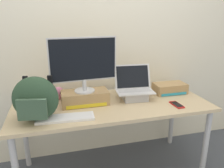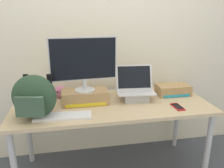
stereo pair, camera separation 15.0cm
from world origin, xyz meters
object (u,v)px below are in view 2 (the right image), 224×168
object	(u,v)px
toner_box_yellow	(85,97)
cell_phone	(178,107)
external_keyboard	(63,116)
messenger_backpack	(34,97)
plush_toy	(60,92)
open_laptop	(135,92)
coffee_mug	(34,98)
toner_box_cyan	(173,90)
desktop_monitor	(84,62)

from	to	relation	value
toner_box_yellow	cell_phone	size ratio (longest dim) A/B	2.63
external_keyboard	cell_phone	xyz separation A→B (m)	(0.96, 0.02, -0.01)
toner_box_yellow	messenger_backpack	bearing A→B (deg)	-150.46
plush_toy	open_laptop	bearing A→B (deg)	-14.40
messenger_backpack	plush_toy	xyz separation A→B (m)	(0.17, 0.41, -0.11)
toner_box_yellow	coffee_mug	bearing A→B (deg)	169.99
messenger_backpack	coffee_mug	xyz separation A→B (m)	(-0.06, 0.30, -0.12)
cell_phone	plush_toy	bearing A→B (deg)	154.80
external_keyboard	toner_box_cyan	bearing A→B (deg)	20.95
cell_phone	desktop_monitor	bearing A→B (deg)	160.73
messenger_backpack	toner_box_cyan	size ratio (longest dim) A/B	1.14
desktop_monitor	external_keyboard	distance (m)	0.49
messenger_backpack	desktop_monitor	bearing A→B (deg)	38.94
desktop_monitor	plush_toy	bearing A→B (deg)	136.00
plush_toy	coffee_mug	bearing A→B (deg)	-155.12
cell_phone	toner_box_cyan	xyz separation A→B (m)	(0.10, 0.31, 0.04)
open_laptop	toner_box_cyan	world-z (taller)	open_laptop
coffee_mug	cell_phone	distance (m)	1.27
toner_box_yellow	messenger_backpack	size ratio (longest dim) A/B	1.12
external_keyboard	plush_toy	size ratio (longest dim) A/B	3.86
toner_box_yellow	open_laptop	distance (m)	0.47
open_laptop	plush_toy	size ratio (longest dim) A/B	3.14
desktop_monitor	plush_toy	world-z (taller)	desktop_monitor
external_keyboard	open_laptop	bearing A→B (deg)	26.40
messenger_backpack	cell_phone	distance (m)	1.18
coffee_mug	cell_phone	bearing A→B (deg)	-14.76
desktop_monitor	messenger_backpack	xyz separation A→B (m)	(-0.39, -0.22, -0.21)
open_laptop	cell_phone	size ratio (longest dim) A/B	2.32
external_keyboard	coffee_mug	size ratio (longest dim) A/B	3.45
messenger_backpack	plush_toy	size ratio (longest dim) A/B	3.17
messenger_backpack	toner_box_yellow	bearing A→B (deg)	39.08
coffee_mug	plush_toy	bearing A→B (deg)	24.88
toner_box_cyan	open_laptop	bearing A→B (deg)	-172.23
desktop_monitor	open_laptop	xyz separation A→B (m)	(0.47, 0.01, -0.31)
desktop_monitor	open_laptop	size ratio (longest dim) A/B	1.60
toner_box_yellow	toner_box_cyan	bearing A→B (deg)	4.22
cell_phone	toner_box_yellow	bearing A→B (deg)	160.65
cell_phone	toner_box_cyan	bearing A→B (deg)	70.41
desktop_monitor	plush_toy	distance (m)	0.43
open_laptop	toner_box_yellow	bearing A→B (deg)	-174.37
toner_box_yellow	plush_toy	world-z (taller)	toner_box_yellow
toner_box_yellow	external_keyboard	bearing A→B (deg)	-125.55
external_keyboard	cell_phone	world-z (taller)	external_keyboard
toner_box_yellow	external_keyboard	xyz separation A→B (m)	(-0.19, -0.27, -0.05)
cell_phone	toner_box_cyan	size ratio (longest dim) A/B	0.49
toner_box_yellow	coffee_mug	xyz separation A→B (m)	(-0.45, 0.08, -0.01)
desktop_monitor	cell_phone	world-z (taller)	desktop_monitor
open_laptop	messenger_backpack	distance (m)	0.90
toner_box_cyan	cell_phone	bearing A→B (deg)	-107.70
toner_box_yellow	external_keyboard	size ratio (longest dim) A/B	0.92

